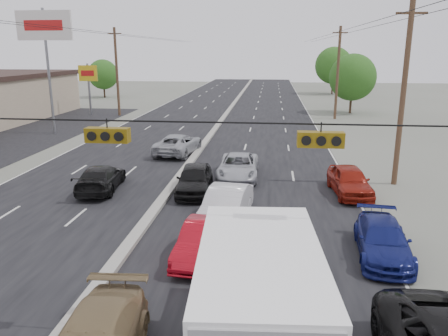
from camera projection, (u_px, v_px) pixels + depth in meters
The scene contains 22 objects.
ground at pixel (69, 329), 11.98m from camera, with size 200.00×200.00×0.00m, color #606356.
road_surface at pixel (213, 133), 40.78m from camera, with size 20.00×160.00×0.02m, color black.
center_median at pixel (213, 132), 40.76m from camera, with size 0.50×160.00×0.20m, color gray.
parking_lot at pixel (11, 139), 37.75m from camera, with size 10.00×42.00×0.02m, color black.
utility_pole_left_c at pixel (117, 72), 50.36m from camera, with size 1.60×0.30×10.00m.
utility_pole_right_b at pixel (403, 94), 23.76m from camera, with size 1.60×0.30×10.00m.
utility_pole_right_c at pixel (338, 73), 47.76m from camera, with size 1.60×0.30×10.00m.
traffic_signals at pixel (103, 133), 10.41m from camera, with size 25.00×0.30×0.54m.
pole_sign_billboard at pixel (45, 34), 38.07m from camera, with size 5.00×0.25×11.00m.
pole_sign_far at pixel (88, 77), 50.91m from camera, with size 2.20×0.25×6.00m.
tree_left_far at pixel (103, 74), 70.92m from camera, with size 4.80×4.80×6.12m.
tree_right_mid at pixel (353, 77), 52.50m from camera, with size 5.60×5.60×7.14m.
tree_right_far at pixel (334, 65), 76.24m from camera, with size 6.40×6.40×8.16m.
box_truck at pixel (258, 306), 9.85m from camera, with size 2.87×7.09×3.53m.
red_sedan at pixel (203, 241), 15.98m from camera, with size 1.41×4.04×1.33m, color #A70A17.
queue_car_a at pixel (195, 179), 23.30m from camera, with size 1.81×4.49×1.53m, color black.
queue_car_b at pixel (226, 206), 19.22m from camera, with size 1.65×4.72×1.56m, color silver.
queue_car_c at pixel (238, 167), 26.05m from camera, with size 2.33×5.05×1.40m, color #AEB0B6.
queue_car_d at pixel (383, 240), 16.07m from camera, with size 1.81×4.45×1.29m, color navy.
queue_car_e at pixel (350, 181), 23.06m from camera, with size 1.77×4.41×1.50m, color maroon.
oncoming_near at pixel (101, 178), 23.77m from camera, with size 1.93×4.75×1.38m, color black.
oncoming_far at pixel (178, 144), 32.24m from camera, with size 2.45×5.32×1.48m, color #9DA0A5.
Camera 1 is at (5.37, -9.90, 7.39)m, focal length 35.00 mm.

